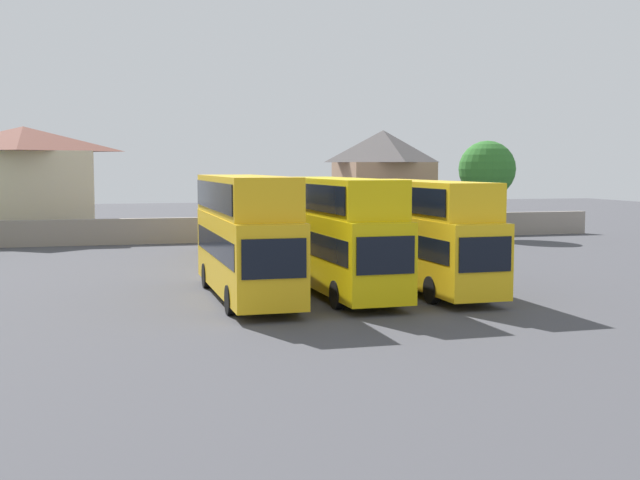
{
  "coord_description": "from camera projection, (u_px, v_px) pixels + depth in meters",
  "views": [
    {
      "loc": [
        -9.74,
        -32.97,
        5.43
      ],
      "look_at": [
        0.0,
        3.0,
        2.03
      ],
      "focal_mm": 45.67,
      "sensor_mm": 36.0,
      "label": 1
    }
  ],
  "objects": [
    {
      "name": "house_terrace_centre",
      "position": [
        383.0,
        179.0,
        68.99
      ],
      "size": [
        7.37,
        7.49,
        8.45
      ],
      "color": "#9E7A60",
      "rests_on": "ground"
    },
    {
      "name": "tree_behind_wall",
      "position": [
        487.0,
        170.0,
        60.94
      ],
      "size": [
        4.25,
        4.25,
        7.33
      ],
      "color": "brown",
      "rests_on": "ground"
    },
    {
      "name": "bus_1",
      "position": [
        245.0,
        230.0,
        33.17
      ],
      "size": [
        2.69,
        11.14,
        5.03
      ],
      "rotation": [
        0.0,
        0.0,
        -1.57
      ],
      "color": "gold",
      "rests_on": "ground"
    },
    {
      "name": "house_terrace_left",
      "position": [
        25.0,
        182.0,
        61.12
      ],
      "size": [
        10.53,
        7.99,
        8.39
      ],
      "color": "beige",
      "rests_on": "ground"
    },
    {
      "name": "bus_4",
      "position": [
        233.0,
        227.0,
        47.87
      ],
      "size": [
        2.84,
        10.21,
        3.26
      ],
      "rotation": [
        0.0,
        0.0,
        -1.61
      ],
      "color": "gold",
      "rests_on": "ground"
    },
    {
      "name": "bus_5",
      "position": [
        300.0,
        223.0,
        48.85
      ],
      "size": [
        2.72,
        11.99,
        3.56
      ],
      "rotation": [
        0.0,
        0.0,
        -1.55
      ],
      "color": "yellow",
      "rests_on": "ground"
    },
    {
      "name": "ground",
      "position": [
        259.0,
        251.0,
        52.02
      ],
      "size": [
        140.0,
        140.0,
        0.0
      ],
      "primitive_type": "plane",
      "color": "#424247"
    },
    {
      "name": "bus_3",
      "position": [
        421.0,
        228.0,
        35.81
      ],
      "size": [
        2.66,
        11.95,
        4.78
      ],
      "rotation": [
        0.0,
        0.0,
        -1.55
      ],
      "color": "yellow",
      "rests_on": "ground"
    },
    {
      "name": "bus_2",
      "position": [
        338.0,
        229.0,
        34.33
      ],
      "size": [
        2.8,
        11.06,
        4.92
      ],
      "rotation": [
        0.0,
        0.0,
        -1.55
      ],
      "color": "#E0BD0B",
      "rests_on": "ground"
    },
    {
      "name": "depot_boundary_wall",
      "position": [
        241.0,
        229.0,
        58.47
      ],
      "size": [
        56.0,
        0.5,
        1.8
      ],
      "primitive_type": "cube",
      "color": "gray",
      "rests_on": "ground"
    }
  ]
}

